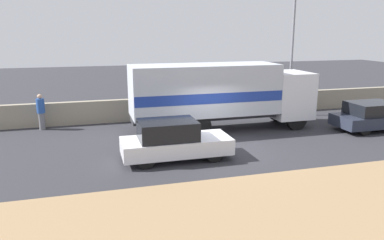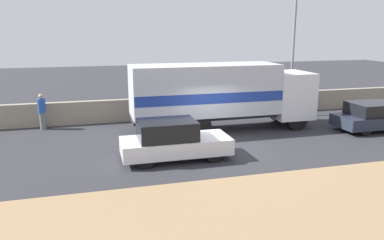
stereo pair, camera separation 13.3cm
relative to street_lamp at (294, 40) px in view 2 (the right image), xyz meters
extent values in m
plane|color=#2D2D33|center=(-5.95, -4.96, -4.33)|extent=(80.00, 80.00, 0.00)
cube|color=#937551|center=(-5.95, -10.81, -4.31)|extent=(60.00, 5.33, 0.04)
cube|color=gray|center=(-5.95, 1.04, -3.72)|extent=(60.00, 0.35, 1.22)
cylinder|color=slate|center=(0.00, 0.00, -0.68)|extent=(0.14, 0.14, 7.28)
cube|color=silver|center=(-1.31, -2.09, -2.69)|extent=(1.93, 2.37, 2.31)
cube|color=black|center=(-0.37, -2.09, -2.23)|extent=(0.06, 2.01, 1.02)
cube|color=#2D2D33|center=(-5.84, -2.09, -3.56)|extent=(7.11, 1.27, 0.25)
cube|color=silver|center=(-5.84, -2.09, -2.24)|extent=(7.11, 2.30, 2.39)
cube|color=navy|center=(-5.84, -2.09, -2.50)|extent=(7.08, 2.32, 0.48)
cylinder|color=black|center=(-1.31, -1.11, -3.79)|extent=(1.07, 0.28, 1.07)
cylinder|color=black|center=(-1.31, -3.07, -3.79)|extent=(1.07, 0.28, 1.07)
cylinder|color=black|center=(-7.79, -1.11, -3.79)|extent=(1.07, 0.28, 1.07)
cylinder|color=black|center=(-7.79, -3.07, -3.79)|extent=(1.07, 0.28, 1.07)
cylinder|color=black|center=(-6.37, -1.11, -3.79)|extent=(1.07, 0.28, 1.07)
cylinder|color=black|center=(-6.37, -3.07, -3.79)|extent=(1.07, 0.28, 1.07)
cube|color=silver|center=(-8.12, -5.73, -3.79)|extent=(4.17, 1.72, 0.60)
cube|color=black|center=(-8.45, -5.73, -3.13)|extent=(2.17, 1.59, 0.71)
cylinder|color=black|center=(-6.82, -4.99, -4.01)|extent=(0.63, 0.20, 0.63)
cylinder|color=black|center=(-6.82, -6.47, -4.01)|extent=(0.63, 0.20, 0.63)
cylinder|color=black|center=(-9.41, -4.99, -4.01)|extent=(0.63, 0.20, 0.63)
cylinder|color=black|center=(-9.41, -6.47, -4.01)|extent=(0.63, 0.20, 0.63)
cube|color=#282D3D|center=(2.60, -4.10, -3.82)|extent=(4.33, 1.84, 0.56)
cube|color=black|center=(2.25, -4.10, -3.23)|extent=(2.25, 1.69, 0.61)
cylinder|color=black|center=(1.26, -3.30, -4.02)|extent=(0.61, 0.20, 0.61)
cylinder|color=black|center=(1.26, -4.89, -4.02)|extent=(0.61, 0.20, 0.61)
cylinder|color=slate|center=(-13.58, 0.40, -3.90)|extent=(0.30, 0.30, 0.85)
cylinder|color=#264C99|center=(-13.58, 0.40, -3.11)|extent=(0.39, 0.39, 0.71)
sphere|color=tan|center=(-13.58, 0.40, -2.64)|extent=(0.23, 0.23, 0.23)
camera|label=1|loc=(-11.25, -19.15, 0.53)|focal=35.00mm
camera|label=2|loc=(-11.12, -19.19, 0.53)|focal=35.00mm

